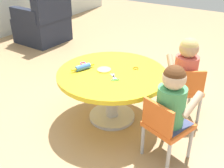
% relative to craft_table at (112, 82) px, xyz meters
% --- Properties ---
extents(ground_plane, '(10.00, 10.00, 0.00)m').
position_rel_craft_table_xyz_m(ground_plane, '(0.00, 0.00, -0.39)').
color(ground_plane, tan).
extents(craft_table, '(0.99, 0.99, 0.49)m').
position_rel_craft_table_xyz_m(craft_table, '(0.00, 0.00, 0.00)').
color(craft_table, silver).
rests_on(craft_table, ground).
extents(child_chair_left, '(0.38, 0.38, 0.54)m').
position_rel_craft_table_xyz_m(child_chair_left, '(-0.24, -0.63, -0.08)').
color(child_chair_left, '#B7B7BC').
rests_on(child_chair_left, ground).
extents(seated_child_left, '(0.41, 0.36, 0.51)m').
position_rel_craft_table_xyz_m(seated_child_left, '(-0.20, -0.64, 0.14)').
color(seated_child_left, '#3F4772').
rests_on(seated_child_left, ground).
extents(child_chair_right, '(0.42, 0.42, 0.54)m').
position_rel_craft_table_xyz_m(child_chair_right, '(0.38, -0.56, -0.08)').
color(child_chair_right, '#B7B7BC').
rests_on(child_chair_right, ground).
extents(seated_child_right, '(0.44, 0.42, 0.51)m').
position_rel_craft_table_xyz_m(seated_child_right, '(0.41, -0.53, 0.14)').
color(seated_child_right, '#3F4772').
rests_on(seated_child_right, ground).
extents(armchair_dark, '(0.73, 0.74, 0.85)m').
position_rel_craft_table_xyz_m(armchair_dark, '(1.22, 2.15, -0.08)').
color(armchair_dark, '#232838').
rests_on(armchair_dark, ground).
extents(rolling_pin, '(0.22, 0.10, 0.05)m').
position_rel_craft_table_xyz_m(rolling_pin, '(-0.10, 0.25, 0.13)').
color(rolling_pin, '#3F72CC').
rests_on(rolling_pin, craft_table).
extents(craft_scissors, '(0.13, 0.13, 0.01)m').
position_rel_craft_table_xyz_m(craft_scissors, '(-0.10, -0.09, 0.11)').
color(craft_scissors, silver).
rests_on(craft_scissors, craft_table).
extents(playdough_blob_0, '(0.13, 0.13, 0.01)m').
position_rel_craft_table_xyz_m(playdough_blob_0, '(-0.01, 0.08, 0.11)').
color(playdough_blob_0, '#F2CC72').
rests_on(playdough_blob_0, craft_table).
extents(cookie_cutter_0, '(0.06, 0.06, 0.01)m').
position_rel_craft_table_xyz_m(cookie_cutter_0, '(0.00, 0.33, 0.11)').
color(cookie_cutter_0, '#D83FA5').
rests_on(cookie_cutter_0, craft_table).
extents(cookie_cutter_1, '(0.06, 0.06, 0.01)m').
position_rel_craft_table_xyz_m(cookie_cutter_1, '(0.18, -0.14, 0.11)').
color(cookie_cutter_1, orange).
rests_on(cookie_cutter_1, craft_table).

